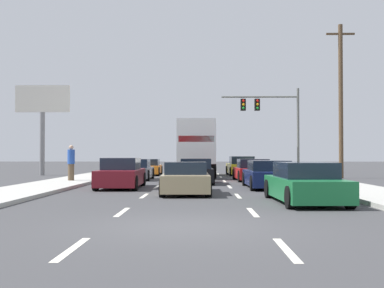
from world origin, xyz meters
name	(u,v)px	position (x,y,z in m)	size (l,w,h in m)	color
ground_plane	(196,175)	(0.00, 25.00, 0.00)	(140.00, 140.00, 0.00)	#3D3D3F
sidewalk_right	(303,178)	(6.65, 20.00, 0.07)	(2.80, 80.00, 0.14)	#B2AFA8
sidewalk_left	(88,178)	(-6.65, 20.00, 0.07)	(2.80, 80.00, 0.14)	#B2AFA8
lane_markings	(195,177)	(0.00, 22.55, 0.00)	(3.54, 62.00, 0.01)	silver
car_orange	(148,168)	(-3.47, 25.64, 0.55)	(1.89, 4.36, 1.18)	orange
car_gray	(135,170)	(-3.56, 18.94, 0.57)	(2.01, 4.11, 1.24)	slate
car_maroon	(121,174)	(-3.21, 11.67, 0.62)	(1.89, 4.41, 1.35)	maroon
box_truck	(196,146)	(0.04, 22.58, 2.11)	(2.61, 8.95, 3.63)	white
car_black	(196,172)	(0.09, 15.12, 0.60)	(1.90, 4.07, 1.29)	black
car_tan	(186,179)	(-0.22, 8.72, 0.56)	(1.93, 4.72, 1.22)	tan
car_yellow	(241,167)	(3.33, 25.63, 0.62)	(2.08, 4.31, 1.38)	yellow
car_red	(252,171)	(3.32, 17.89, 0.56)	(2.07, 4.13, 1.25)	red
car_navy	(268,175)	(3.37, 11.74, 0.58)	(1.99, 4.53, 1.24)	#141E4C
car_green	(305,184)	(3.60, 5.11, 0.59)	(2.01, 4.63, 1.26)	#196B38
traffic_signal_mast	(267,112)	(5.77, 29.86, 5.00)	(6.36, 0.69, 6.94)	#595B56
utility_pole_mid	(341,99)	(9.27, 20.95, 5.04)	(1.80, 0.28, 9.79)	brown
roadside_billboard	(42,111)	(-11.14, 25.07, 4.65)	(3.95, 0.36, 6.54)	slate
pedestrian_near_corner	(71,163)	(-6.50, 15.54, 1.08)	(0.38, 0.38, 1.86)	brown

